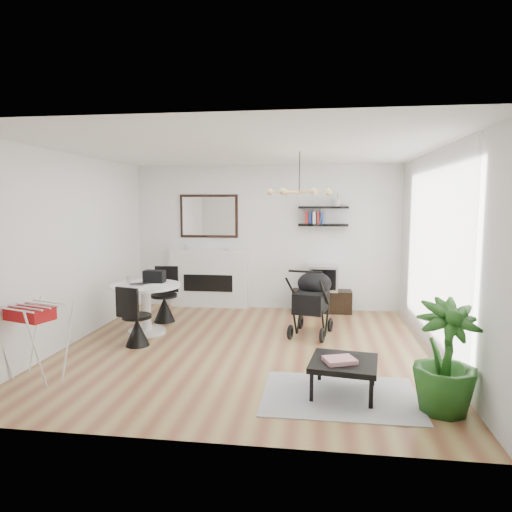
# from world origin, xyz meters

# --- Properties ---
(floor) EXTENTS (5.00, 5.00, 0.00)m
(floor) POSITION_xyz_m (0.00, 0.00, 0.00)
(floor) COLOR brown
(floor) RESTS_ON ground
(ceiling) EXTENTS (5.00, 5.00, 0.00)m
(ceiling) POSITION_xyz_m (0.00, 0.00, 2.70)
(ceiling) COLOR white
(ceiling) RESTS_ON wall_back
(wall_back) EXTENTS (5.00, 0.00, 5.00)m
(wall_back) POSITION_xyz_m (0.00, 2.50, 1.35)
(wall_back) COLOR white
(wall_back) RESTS_ON floor
(wall_left) EXTENTS (0.00, 5.00, 5.00)m
(wall_left) POSITION_xyz_m (-2.50, 0.00, 1.35)
(wall_left) COLOR white
(wall_left) RESTS_ON floor
(wall_right) EXTENTS (0.00, 5.00, 5.00)m
(wall_right) POSITION_xyz_m (2.50, 0.00, 1.35)
(wall_right) COLOR white
(wall_right) RESTS_ON floor
(sheer_curtain) EXTENTS (0.04, 3.60, 2.60)m
(sheer_curtain) POSITION_xyz_m (2.40, 0.20, 1.35)
(sheer_curtain) COLOR white
(sheer_curtain) RESTS_ON wall_right
(fireplace) EXTENTS (1.50, 0.17, 2.16)m
(fireplace) POSITION_xyz_m (-1.10, 2.42, 0.69)
(fireplace) COLOR white
(fireplace) RESTS_ON floor
(shelf_lower) EXTENTS (0.90, 0.25, 0.04)m
(shelf_lower) POSITION_xyz_m (1.05, 2.37, 1.60)
(shelf_lower) COLOR black
(shelf_lower) RESTS_ON wall_back
(shelf_upper) EXTENTS (0.90, 0.25, 0.04)m
(shelf_upper) POSITION_xyz_m (1.05, 2.37, 1.92)
(shelf_upper) COLOR black
(shelf_upper) RESTS_ON wall_back
(pendant_lamp) EXTENTS (0.90, 0.90, 0.10)m
(pendant_lamp) POSITION_xyz_m (0.70, 0.30, 2.15)
(pendant_lamp) COLOR tan
(pendant_lamp) RESTS_ON ceiling
(tv_console) EXTENTS (1.08, 0.38, 0.40)m
(tv_console) POSITION_xyz_m (1.05, 2.30, 0.20)
(tv_console) COLOR black
(tv_console) RESTS_ON floor
(crt_tv) EXTENTS (0.53, 0.47, 0.47)m
(crt_tv) POSITION_xyz_m (1.07, 2.30, 0.64)
(crt_tv) COLOR #B7B7B9
(crt_tv) RESTS_ON tv_console
(dining_table) EXTENTS (1.05, 1.05, 0.77)m
(dining_table) POSITION_xyz_m (-1.63, 0.53, 0.51)
(dining_table) COLOR white
(dining_table) RESTS_ON floor
(laptop) EXTENTS (0.35, 0.31, 0.02)m
(laptop) POSITION_xyz_m (-1.69, 0.45, 0.78)
(laptop) COLOR black
(laptop) RESTS_ON dining_table
(black_bag) EXTENTS (0.32, 0.20, 0.19)m
(black_bag) POSITION_xyz_m (-1.56, 0.72, 0.86)
(black_bag) COLOR black
(black_bag) RESTS_ON dining_table
(newspaper) EXTENTS (0.34, 0.29, 0.01)m
(newspaper) POSITION_xyz_m (-1.45, 0.44, 0.77)
(newspaper) COLOR white
(newspaper) RESTS_ON dining_table
(drinking_glass) EXTENTS (0.05, 0.05, 0.09)m
(drinking_glass) POSITION_xyz_m (-1.96, 0.66, 0.81)
(drinking_glass) COLOR white
(drinking_glass) RESTS_ON dining_table
(chair_far) EXTENTS (0.44, 0.45, 0.92)m
(chair_far) POSITION_xyz_m (-1.59, 1.26, 0.29)
(chair_far) COLOR black
(chair_far) RESTS_ON floor
(chair_near) EXTENTS (0.45, 0.46, 0.86)m
(chair_near) POSITION_xyz_m (-1.54, -0.08, 0.27)
(chair_near) COLOR black
(chair_near) RESTS_ON floor
(drying_rack) EXTENTS (0.72, 0.70, 0.88)m
(drying_rack) POSITION_xyz_m (-2.18, -1.42, 0.46)
(drying_rack) COLOR white
(drying_rack) RESTS_ON floor
(stroller) EXTENTS (0.70, 0.94, 1.07)m
(stroller) POSITION_xyz_m (0.89, 0.85, 0.46)
(stroller) COLOR black
(stroller) RESTS_ON floor
(rug) EXTENTS (1.60, 1.16, 0.01)m
(rug) POSITION_xyz_m (1.22, -1.41, 0.01)
(rug) COLOR #959595
(rug) RESTS_ON floor
(coffee_table) EXTENTS (0.77, 0.77, 0.35)m
(coffee_table) POSITION_xyz_m (1.25, -1.33, 0.32)
(coffee_table) COLOR black
(coffee_table) RESTS_ON rug
(magazines) EXTENTS (0.38, 0.34, 0.04)m
(magazines) POSITION_xyz_m (1.21, -1.39, 0.38)
(magazines) COLOR #B72D3C
(magazines) RESTS_ON coffee_table
(potted_plant) EXTENTS (0.72, 0.72, 1.09)m
(potted_plant) POSITION_xyz_m (2.18, -1.63, 0.55)
(potted_plant) COLOR #1E5017
(potted_plant) RESTS_ON floor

